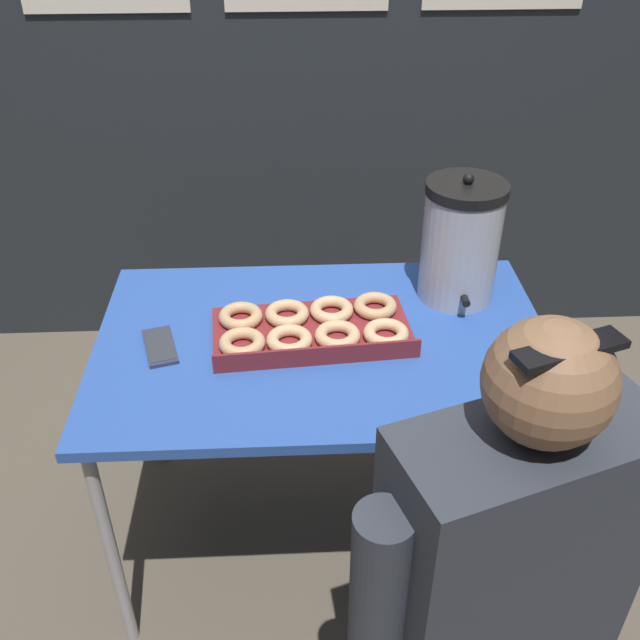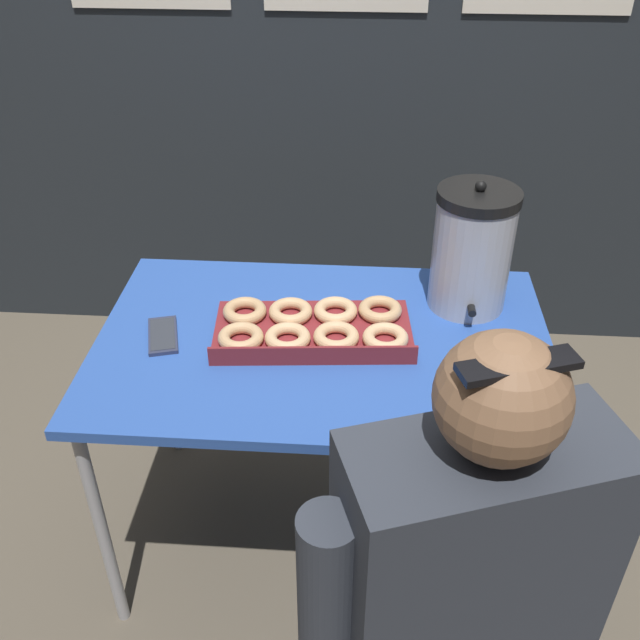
{
  "view_description": "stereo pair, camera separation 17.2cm",
  "coord_description": "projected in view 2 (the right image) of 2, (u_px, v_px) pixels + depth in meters",
  "views": [
    {
      "loc": [
        -0.08,
        -1.46,
        1.8
      ],
      "look_at": [
        -0.01,
        0.0,
        0.8
      ],
      "focal_mm": 40.0,
      "sensor_mm": 36.0,
      "label": 1
    },
    {
      "loc": [
        0.09,
        -1.46,
        1.8
      ],
      "look_at": [
        -0.01,
        0.0,
        0.8
      ],
      "focal_mm": 40.0,
      "sensor_mm": 36.0,
      "label": 2
    }
  ],
  "objects": [
    {
      "name": "ground_plane",
      "position": [
        323.0,
        530.0,
        2.23
      ],
      "size": [
        12.0,
        12.0,
        0.0
      ],
      "primitive_type": "plane",
      "color": "brown"
    },
    {
      "name": "back_wall",
      "position": [
        346.0,
        27.0,
        2.49
      ],
      "size": [
        6.0,
        0.11,
        2.47
      ],
      "color": "#23282D",
      "rests_on": "ground"
    },
    {
      "name": "folding_table",
      "position": [
        323.0,
        356.0,
        1.84
      ],
      "size": [
        1.16,
        0.76,
        0.74
      ],
      "color": "#2D56B2",
      "rests_on": "ground"
    },
    {
      "name": "donut_box",
      "position": [
        313.0,
        327.0,
        1.82
      ],
      "size": [
        0.52,
        0.3,
        0.05
      ],
      "rotation": [
        0.0,
        0.0,
        0.08
      ],
      "color": "maroon",
      "rests_on": "folding_table"
    },
    {
      "name": "coffee_urn",
      "position": [
        472.0,
        250.0,
        1.86
      ],
      "size": [
        0.21,
        0.24,
        0.36
      ],
      "color": "#B7B7BC",
      "rests_on": "folding_table"
    },
    {
      "name": "cell_phone",
      "position": [
        163.0,
        335.0,
        1.82
      ],
      "size": [
        0.11,
        0.17,
        0.01
      ],
      "rotation": [
        0.0,
        0.0,
        0.27
      ],
      "color": "#2D334C",
      "rests_on": "folding_table"
    },
    {
      "name": "person_seated",
      "position": [
        460.0,
        620.0,
        1.34
      ],
      "size": [
        0.59,
        0.36,
        1.23
      ],
      "rotation": [
        0.0,
        0.0,
        3.47
      ],
      "color": "#33332D",
      "rests_on": "ground"
    }
  ]
}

